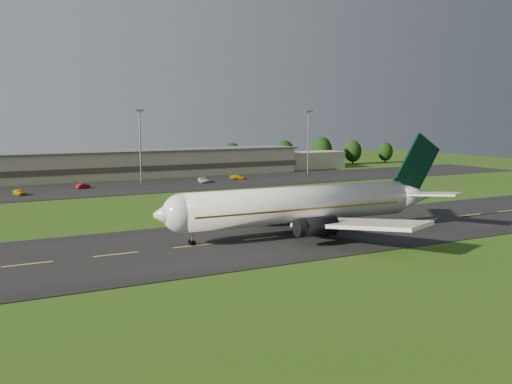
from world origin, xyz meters
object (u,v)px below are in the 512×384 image
service_vehicle_d (238,177)px  airliner (303,205)px  terminal (130,165)px  service_vehicle_b (83,186)px  service_vehicle_c (203,180)px  light_mast_centre (140,137)px  light_mast_east (308,135)px  service_vehicle_a (19,192)px

service_vehicle_d → airliner: bearing=-179.8°
terminal → service_vehicle_d: size_ratio=31.33×
terminal → service_vehicle_b: size_ratio=38.31×
service_vehicle_b → service_vehicle_c: 32.53m
light_mast_centre → service_vehicle_b: (-16.75, -4.94, -12.01)m
light_mast_centre → service_vehicle_d: 30.52m
terminal → light_mast_east: bearing=-16.8°
service_vehicle_b → terminal: bearing=-69.2°
airliner → terminal: airliner is taller
service_vehicle_c → service_vehicle_d: size_ratio=1.17×
service_vehicle_a → service_vehicle_b: 16.99m
light_mast_east → airliner: bearing=-123.3°
terminal → light_mast_east: (53.60, -16.18, 8.75)m
service_vehicle_c → service_vehicle_d: bearing=26.7°
airliner → light_mast_centre: (-2.38, 80.03, 8.08)m
service_vehicle_b → light_mast_centre: bearing=-102.1°
terminal → service_vehicle_d: bearing=-38.1°
airliner → service_vehicle_b: (-19.13, 75.09, -3.94)m
service_vehicle_a → service_vehicle_b: service_vehicle_a is taller
light_mast_east → service_vehicle_d: size_ratio=4.40×
airliner → service_vehicle_c: bearing=81.5°
light_mast_centre → service_vehicle_a: 36.42m
service_vehicle_a → service_vehicle_d: (60.26, 6.75, -0.06)m
service_vehicle_d → light_mast_centre: bearing=99.6°
light_mast_east → service_vehicle_b: size_ratio=5.38×
light_mast_centre → service_vehicle_b: light_mast_centre is taller
light_mast_east → service_vehicle_c: light_mast_east is taller
light_mast_centre → light_mast_east: 55.00m
airliner → service_vehicle_c: 74.28m
airliner → light_mast_centre: 80.47m
light_mast_east → service_vehicle_b: light_mast_east is taller
light_mast_east → service_vehicle_c: size_ratio=3.77×
light_mast_east → service_vehicle_a: size_ratio=4.74×
airliner → service_vehicle_c: (13.33, 72.97, -3.81)m
terminal → light_mast_centre: 18.45m
light_mast_centre → light_mast_east: (55.00, 0.00, 0.00)m
terminal → airliner: bearing=-89.4°
airliner → service_vehicle_b: airliner is taller
light_mast_centre → light_mast_east: same height
terminal → service_vehicle_d: (26.32, -20.62, -3.22)m
light_mast_centre → terminal: bearing=85.0°
light_mast_centre → light_mast_east: bearing=0.0°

